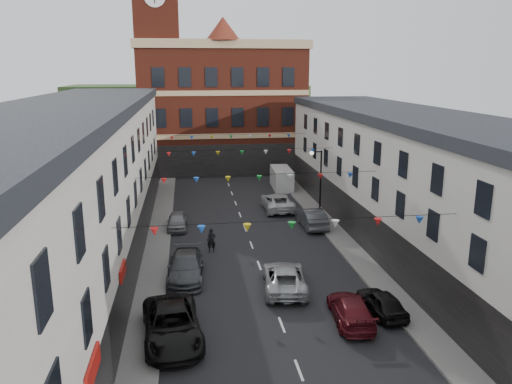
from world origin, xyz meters
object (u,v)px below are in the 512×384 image
car_left_c (172,325)px  pedestrian (212,240)px  car_right_c (351,309)px  car_left_d (186,267)px  white_van (282,178)px  car_right_d (382,302)px  street_lamp (318,175)px  car_right_e (312,218)px  car_right_f (277,202)px  moving_car (284,277)px  car_left_e (177,221)px

car_left_c → pedestrian: pedestrian is taller
car_right_c → pedestrian: (-6.60, 11.07, 0.21)m
car_left_d → pedestrian: size_ratio=3.05×
white_van → car_right_c: bearing=-91.7°
pedestrian → car_right_d: bearing=-40.9°
street_lamp → car_right_e: street_lamp is taller
car_left_d → car_right_f: 16.85m
car_right_d → moving_car: moving_car is taller
moving_car → pedestrian: 7.84m
car_right_e → car_left_c: bearing=55.2°
car_left_e → car_right_e: car_right_e is taller
street_lamp → car_right_d: bearing=-93.4°
car_right_e → white_van: 13.84m
car_right_c → street_lamp: bearing=-94.1°
car_left_c → car_left_e: 17.43m
car_right_e → car_right_f: 5.77m
car_left_c → car_right_e: bearing=50.5°
car_left_c → pedestrian: (2.50, 11.67, 0.07)m
moving_car → white_van: size_ratio=1.05×
street_lamp → car_left_d: street_lamp is taller
car_right_f → white_van: 8.63m
car_left_d → car_right_c: bearing=-35.1°
street_lamp → pedestrian: 12.25m
car_right_e → pedestrian: 9.73m
car_right_c → car_right_e: (1.90, 15.80, 0.14)m
car_right_e → moving_car: size_ratio=0.92×
street_lamp → car_right_c: size_ratio=1.31×
car_left_d → car_right_f: bearing=63.2°
moving_car → street_lamp: bearing=-105.2°
car_left_d → white_van: size_ratio=1.05×
car_right_d → moving_car: 5.87m
car_right_d → pedestrian: pedestrian is taller
car_left_d → car_right_e: (10.32, 9.15, 0.03)m
car_right_c → moving_car: (-2.64, 4.30, 0.07)m
street_lamp → car_right_e: size_ratio=1.23×
car_left_c → car_right_c: size_ratio=1.27×
car_left_c → car_right_e: 19.74m
car_left_d → car_left_e: bearing=97.0°
car_left_c → car_right_f: bearing=61.8°
car_right_e → white_van: (0.10, 13.84, 0.31)m
street_lamp → car_right_c: 18.63m
car_right_c → car_right_f: car_right_f is taller
car_left_c → car_right_d: bearing=0.5°
car_left_e → moving_car: 14.09m
white_van → pedestrian: white_van is taller
car_right_c → moving_car: moving_car is taller
car_left_d → pedestrian: (1.82, 4.42, 0.10)m
car_right_e → moving_car: 12.36m
street_lamp → white_van: street_lamp is taller
car_left_d → car_right_c: car_left_d is taller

